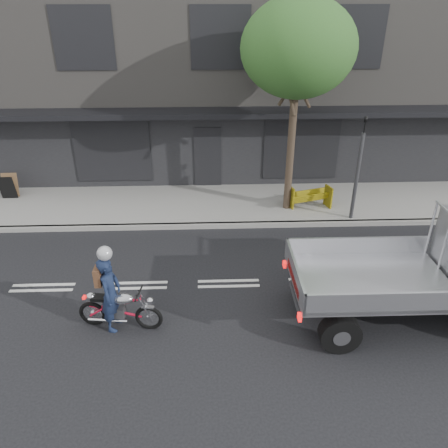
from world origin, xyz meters
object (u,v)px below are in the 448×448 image
street_tree (298,49)px  traffic_light_pole (357,175)px  sandwich_board (7,188)px  construction_barrier (311,199)px  rider (111,294)px  motorcycle (120,308)px

street_tree → traffic_light_pole: bearing=-23.0°
traffic_light_pole → sandwich_board: bearing=170.8°
traffic_light_pole → sandwich_board: traffic_light_pole is taller
street_tree → construction_barrier: bearing=-12.5°
street_tree → rider: (-4.86, -5.74, -4.38)m
street_tree → rider: bearing=-130.2°
construction_barrier → sandwich_board: sandwich_board is taller
traffic_light_pole → motorcycle: traffic_light_pole is taller
traffic_light_pole → motorcycle: (-6.71, -4.89, -1.14)m
traffic_light_pole → rider: traffic_light_pole is taller
street_tree → construction_barrier: street_tree is taller
traffic_light_pole → construction_barrier: 1.78m
motorcycle → rider: (-0.15, 0.00, 0.39)m
construction_barrier → sandwich_board: bearing=173.4°
traffic_light_pole → motorcycle: 8.38m
street_tree → sandwich_board: size_ratio=7.76×
motorcycle → rider: size_ratio=1.07×
motorcycle → construction_barrier: (5.48, 5.57, 0.03)m
motorcycle → construction_barrier: 7.81m
traffic_light_pole → sandwich_board: size_ratio=4.03×
street_tree → motorcycle: 8.82m
motorcycle → rider: 0.42m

